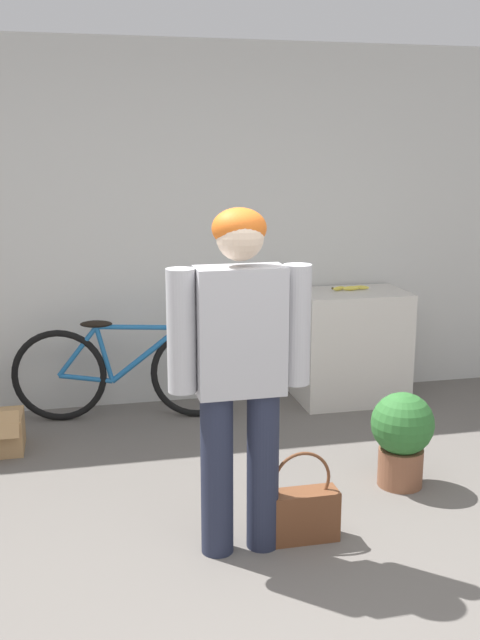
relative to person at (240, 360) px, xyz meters
The scene contains 7 objects.
wall_back 2.26m from the person, 87.89° to the left, with size 8.00×0.07×2.60m.
side_shelf 2.37m from the person, 56.20° to the left, with size 0.79×0.52×0.83m.
person is the anchor object (origin of this frame).
bicycle 2.00m from the person, 101.03° to the left, with size 1.60×0.46×0.72m.
banana 2.35m from the person, 56.92° to the left, with size 0.29×0.08×0.03m.
handbag 0.84m from the person, ahead, with size 0.36×0.13×0.46m.
potted_plant 1.30m from the person, 24.33° to the left, with size 0.35×0.35×0.54m.
Camera 1 is at (-0.80, -2.36, 1.86)m, focal length 42.00 mm.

